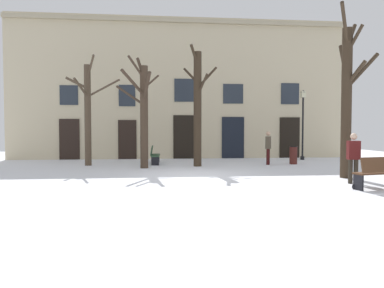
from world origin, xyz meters
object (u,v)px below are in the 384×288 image
at_px(person_near_bench, 268,146).
at_px(person_crossing_plaza, 353,156).
at_px(tree_center, 88,111).
at_px(streetlamp, 303,117).
at_px(tree_right_of_center, 347,95).
at_px(tree_foreground, 143,111).
at_px(bench_by_litter_bin, 154,155).
at_px(tree_left_of_center, 198,107).
at_px(litter_bin, 293,155).

xyz_separation_m(person_near_bench, person_crossing_plaza, (0.84, -6.38, -0.00)).
height_order(tree_center, streetlamp, tree_center).
relative_size(tree_center, tree_right_of_center, 0.88).
bearing_deg(person_crossing_plaza, person_near_bench, -77.46).
height_order(tree_foreground, bench_by_litter_bin, tree_foreground).
height_order(tree_left_of_center, person_crossing_plaza, tree_left_of_center).
xyz_separation_m(tree_center, streetlamp, (11.62, 2.12, -0.18)).
bearing_deg(person_crossing_plaza, streetlamp, -97.51).
relative_size(streetlamp, person_crossing_plaza, 2.43).
height_order(tree_center, person_near_bench, tree_center).
bearing_deg(tree_left_of_center, litter_bin, 6.47).
bearing_deg(tree_right_of_center, litter_bin, 89.84).
height_order(tree_foreground, person_near_bench, tree_foreground).
height_order(streetlamp, person_near_bench, streetlamp).
bearing_deg(tree_foreground, tree_right_of_center, -28.48).
distance_m(tree_center, person_near_bench, 8.95).
bearing_deg(litter_bin, tree_center, 178.10).
relative_size(tree_left_of_center, streetlamp, 1.42).
xyz_separation_m(streetlamp, litter_bin, (-1.49, -2.46, -1.97)).
bearing_deg(tree_right_of_center, streetlamp, 78.81).
bearing_deg(tree_left_of_center, streetlamp, 25.25).
bearing_deg(tree_left_of_center, person_near_bench, 6.64).
distance_m(bench_by_litter_bin, person_crossing_plaza, 9.83).
xyz_separation_m(tree_right_of_center, litter_bin, (0.01, 5.15, -2.53)).
distance_m(tree_left_of_center, tree_foreground, 2.60).
distance_m(tree_center, person_crossing_plaza, 11.93).
bearing_deg(bench_by_litter_bin, litter_bin, -95.85).
bearing_deg(streetlamp, tree_center, -169.64).
bearing_deg(tree_foreground, tree_left_of_center, 12.71).
distance_m(tree_right_of_center, person_crossing_plaza, 2.54).
xyz_separation_m(tree_right_of_center, person_near_bench, (-1.33, 5.01, -2.08)).
bearing_deg(person_crossing_plaza, litter_bin, -89.41).
height_order(tree_center, tree_right_of_center, tree_right_of_center).
height_order(tree_right_of_center, litter_bin, tree_right_of_center).
bearing_deg(tree_right_of_center, tree_foreground, 151.52).
bearing_deg(tree_foreground, litter_bin, 8.62).
bearing_deg(tree_foreground, bench_by_litter_bin, 76.46).
relative_size(tree_center, litter_bin, 5.76).
relative_size(tree_right_of_center, streetlamp, 1.48).
distance_m(tree_center, tree_right_of_center, 11.51).
xyz_separation_m(tree_left_of_center, tree_foreground, (-2.53, -0.57, -0.24)).
bearing_deg(streetlamp, litter_bin, -121.23).
height_order(bench_by_litter_bin, person_crossing_plaza, person_crossing_plaza).
bearing_deg(litter_bin, person_near_bench, -173.97).
bearing_deg(person_near_bench, litter_bin, -56.31).
bearing_deg(tree_center, bench_by_litter_bin, 9.94).
height_order(person_near_bench, person_crossing_plaza, person_near_bench).
xyz_separation_m(litter_bin, person_near_bench, (-1.35, -0.14, 0.45)).
relative_size(litter_bin, bench_by_litter_bin, 0.48).
relative_size(tree_center, tree_foreground, 1.03).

